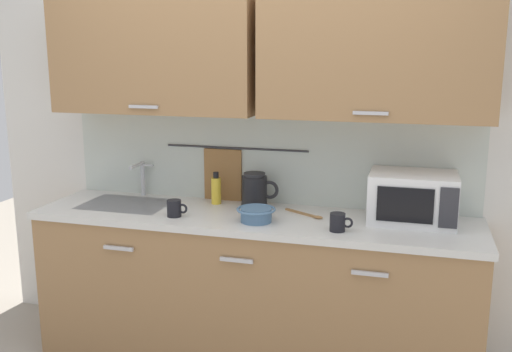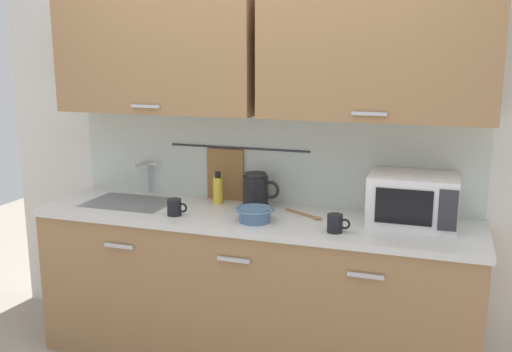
# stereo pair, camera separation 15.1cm
# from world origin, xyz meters

# --- Properties ---
(counter_unit) EXTENTS (2.53, 0.64, 0.90)m
(counter_unit) POSITION_xyz_m (-0.01, 0.30, 0.46)
(counter_unit) COLOR #997047
(counter_unit) RESTS_ON ground
(back_wall_assembly) EXTENTS (3.70, 0.41, 2.50)m
(back_wall_assembly) POSITION_xyz_m (-0.00, 0.53, 1.52)
(back_wall_assembly) COLOR silver
(back_wall_assembly) RESTS_ON ground
(sink_faucet) EXTENTS (0.09, 0.17, 0.22)m
(sink_faucet) POSITION_xyz_m (-0.81, 0.53, 1.04)
(sink_faucet) COLOR #B2B5BA
(sink_faucet) RESTS_ON counter_unit
(microwave) EXTENTS (0.46, 0.35, 0.27)m
(microwave) POSITION_xyz_m (0.87, 0.41, 1.04)
(microwave) COLOR white
(microwave) RESTS_ON counter_unit
(electric_kettle) EXTENTS (0.23, 0.16, 0.21)m
(electric_kettle) POSITION_xyz_m (-0.03, 0.46, 1.00)
(electric_kettle) COLOR black
(electric_kettle) RESTS_ON counter_unit
(dish_soap_bottle) EXTENTS (0.06, 0.06, 0.20)m
(dish_soap_bottle) POSITION_xyz_m (-0.28, 0.48, 0.99)
(dish_soap_bottle) COLOR yellow
(dish_soap_bottle) RESTS_ON counter_unit
(mug_near_sink) EXTENTS (0.12, 0.08, 0.09)m
(mug_near_sink) POSITION_xyz_m (-0.41, 0.15, 0.95)
(mug_near_sink) COLOR black
(mug_near_sink) RESTS_ON counter_unit
(mixing_bowl) EXTENTS (0.21, 0.21, 0.08)m
(mixing_bowl) POSITION_xyz_m (0.05, 0.18, 0.94)
(mixing_bowl) COLOR #4C7093
(mixing_bowl) RESTS_ON counter_unit
(mug_by_kettle) EXTENTS (0.12, 0.08, 0.09)m
(mug_by_kettle) POSITION_xyz_m (0.51, 0.13, 0.95)
(mug_by_kettle) COLOR black
(mug_by_kettle) RESTS_ON counter_unit
(wooden_spoon) EXTENTS (0.25, 0.17, 0.01)m
(wooden_spoon) POSITION_xyz_m (0.31, 0.37, 0.91)
(wooden_spoon) COLOR #9E7042
(wooden_spoon) RESTS_ON counter_unit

